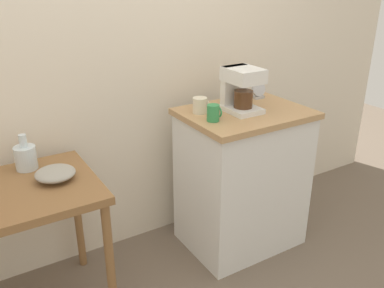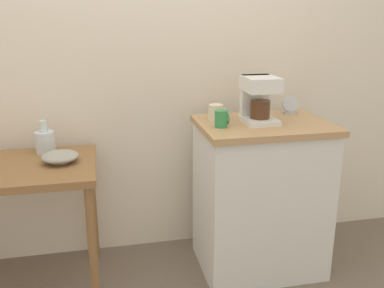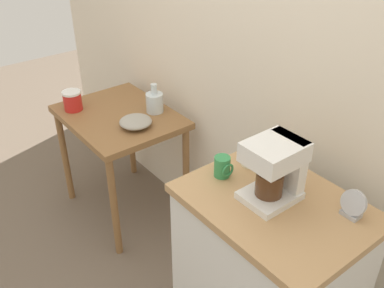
{
  "view_description": "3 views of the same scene",
  "coord_description": "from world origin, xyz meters",
  "px_view_note": "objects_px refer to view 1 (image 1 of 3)",
  "views": [
    {
      "loc": [
        -0.87,
        -1.87,
        1.68
      ],
      "look_at": [
        0.2,
        -0.11,
        0.82
      ],
      "focal_mm": 38.57,
      "sensor_mm": 36.0,
      "label": 1
    },
    {
      "loc": [
        -0.28,
        -2.27,
        1.51
      ],
      "look_at": [
        0.19,
        -0.08,
        0.83
      ],
      "focal_mm": 40.37,
      "sensor_mm": 36.0,
      "label": 2
    },
    {
      "loc": [
        1.48,
        -1.13,
        2.02
      ],
      "look_at": [
        0.07,
        -0.03,
        0.91
      ],
      "focal_mm": 40.77,
      "sensor_mm": 36.0,
      "label": 3
    }
  ],
  "objects_px": {
    "bowl_stoneware": "(55,174)",
    "coffee_maker": "(240,88)",
    "glass_carafe_vase": "(26,157)",
    "mug_small_cream": "(200,105)",
    "mug_tall_green": "(214,113)",
    "table_clock": "(258,91)"
  },
  "relations": [
    {
      "from": "coffee_maker",
      "to": "mug_small_cream",
      "type": "height_order",
      "value": "coffee_maker"
    },
    {
      "from": "glass_carafe_vase",
      "to": "mug_small_cream",
      "type": "bearing_deg",
      "value": -7.46
    },
    {
      "from": "bowl_stoneware",
      "to": "coffee_maker",
      "type": "bearing_deg",
      "value": -0.82
    },
    {
      "from": "coffee_maker",
      "to": "table_clock",
      "type": "bearing_deg",
      "value": 28.9
    },
    {
      "from": "bowl_stoneware",
      "to": "glass_carafe_vase",
      "type": "height_order",
      "value": "glass_carafe_vase"
    },
    {
      "from": "mug_tall_green",
      "to": "table_clock",
      "type": "relative_size",
      "value": 0.81
    },
    {
      "from": "glass_carafe_vase",
      "to": "mug_tall_green",
      "type": "distance_m",
      "value": 1.01
    },
    {
      "from": "glass_carafe_vase",
      "to": "mug_tall_green",
      "type": "height_order",
      "value": "mug_tall_green"
    },
    {
      "from": "bowl_stoneware",
      "to": "glass_carafe_vase",
      "type": "distance_m",
      "value": 0.22
    },
    {
      "from": "glass_carafe_vase",
      "to": "mug_small_cream",
      "type": "distance_m",
      "value": 0.99
    },
    {
      "from": "mug_small_cream",
      "to": "mug_tall_green",
      "type": "bearing_deg",
      "value": -94.8
    },
    {
      "from": "mug_tall_green",
      "to": "table_clock",
      "type": "xyz_separation_m",
      "value": [
        0.5,
        0.21,
        0.0
      ]
    },
    {
      "from": "mug_small_cream",
      "to": "table_clock",
      "type": "bearing_deg",
      "value": 6.6
    },
    {
      "from": "mug_tall_green",
      "to": "table_clock",
      "type": "height_order",
      "value": "table_clock"
    },
    {
      "from": "coffee_maker",
      "to": "table_clock",
      "type": "distance_m",
      "value": 0.31
    },
    {
      "from": "glass_carafe_vase",
      "to": "table_clock",
      "type": "height_order",
      "value": "table_clock"
    },
    {
      "from": "table_clock",
      "to": "coffee_maker",
      "type": "bearing_deg",
      "value": -151.1
    },
    {
      "from": "bowl_stoneware",
      "to": "mug_tall_green",
      "type": "distance_m",
      "value": 0.89
    },
    {
      "from": "glass_carafe_vase",
      "to": "coffee_maker",
      "type": "bearing_deg",
      "value": -10.3
    },
    {
      "from": "bowl_stoneware",
      "to": "table_clock",
      "type": "height_order",
      "value": "table_clock"
    },
    {
      "from": "coffee_maker",
      "to": "mug_small_cream",
      "type": "bearing_deg",
      "value": 157.9
    },
    {
      "from": "mug_small_cream",
      "to": "coffee_maker",
      "type": "bearing_deg",
      "value": -22.1
    }
  ]
}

